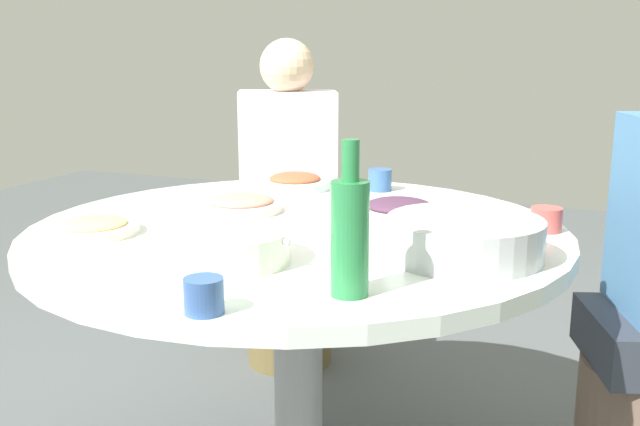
# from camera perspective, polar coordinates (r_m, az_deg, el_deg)

# --- Properties ---
(round_dining_table) EXTENTS (1.25, 1.25, 0.75)m
(round_dining_table) POSITION_cam_1_polar(r_m,az_deg,el_deg) (1.72, -1.78, -4.56)
(round_dining_table) COLOR #99999E
(round_dining_table) RESTS_ON ground
(rice_bowl) EXTENTS (0.31, 0.31, 0.09)m
(rice_bowl) POSITION_cam_1_polar(r_m,az_deg,el_deg) (1.46, 11.26, -1.87)
(rice_bowl) COLOR #B2B5BA
(rice_bowl) RESTS_ON round_dining_table
(soup_bowl) EXTENTS (0.27, 0.24, 0.06)m
(soup_bowl) POSITION_cam_1_polar(r_m,az_deg,el_deg) (1.42, -7.22, -2.65)
(soup_bowl) COLOR white
(soup_bowl) RESTS_ON round_dining_table
(dish_shrimp) EXTENTS (0.22, 0.22, 0.04)m
(dish_shrimp) POSITION_cam_1_polar(r_m,az_deg,el_deg) (1.86, -6.19, 0.72)
(dish_shrimp) COLOR silver
(dish_shrimp) RESTS_ON round_dining_table
(dish_noodles) EXTENTS (0.20, 0.20, 0.04)m
(dish_noodles) POSITION_cam_1_polar(r_m,az_deg,el_deg) (1.70, -17.38, -1.05)
(dish_noodles) COLOR silver
(dish_noodles) RESTS_ON round_dining_table
(dish_eggplant) EXTENTS (0.21, 0.21, 0.04)m
(dish_eggplant) POSITION_cam_1_polar(r_m,az_deg,el_deg) (1.80, 6.21, 0.33)
(dish_eggplant) COLOR silver
(dish_eggplant) RESTS_ON round_dining_table
(dish_stirfry) EXTENTS (0.21, 0.21, 0.05)m
(dish_stirfry) POSITION_cam_1_polar(r_m,az_deg,el_deg) (2.14, -1.97, 2.45)
(dish_stirfry) COLOR silver
(dish_stirfry) RESTS_ON round_dining_table
(green_bottle) EXTENTS (0.06, 0.06, 0.26)m
(green_bottle) POSITION_cam_1_polar(r_m,az_deg,el_deg) (1.20, 2.36, -1.65)
(green_bottle) COLOR #287E43
(green_bottle) RESTS_ON round_dining_table
(tea_cup_near) EXTENTS (0.06, 0.06, 0.06)m
(tea_cup_near) POSITION_cam_1_polar(r_m,az_deg,el_deg) (1.16, -9.10, -6.41)
(tea_cup_near) COLOR #365999
(tea_cup_near) RESTS_ON round_dining_table
(tea_cup_far) EXTENTS (0.07, 0.07, 0.05)m
(tea_cup_far) POSITION_cam_1_polar(r_m,az_deg,el_deg) (1.72, 17.32, -0.48)
(tea_cup_far) COLOR #C34E48
(tea_cup_far) RESTS_ON round_dining_table
(tea_cup_side) EXTENTS (0.07, 0.07, 0.06)m
(tea_cup_side) POSITION_cam_1_polar(r_m,az_deg,el_deg) (2.11, 4.73, 2.61)
(tea_cup_side) COLOR #355A97
(tea_cup_side) RESTS_ON round_dining_table
(stool_for_diner_right) EXTENTS (0.31, 0.31, 0.43)m
(stool_for_diner_right) POSITION_cam_1_polar(r_m,az_deg,el_deg) (2.73, -2.42, -7.33)
(stool_for_diner_right) COLOR brown
(stool_for_diner_right) RESTS_ON ground
(diner_right) EXTENTS (0.44, 0.45, 0.76)m
(diner_right) POSITION_cam_1_polar(r_m,az_deg,el_deg) (2.60, -2.53, 3.76)
(diner_right) COLOR #2D333D
(diner_right) RESTS_ON stool_for_diner_right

